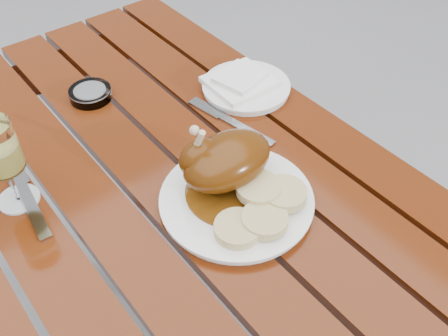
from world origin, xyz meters
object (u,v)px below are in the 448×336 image
at_px(dinner_plate, 236,201).
at_px(wine_glass, 4,165).
at_px(table, 165,282).
at_px(side_plate, 246,87).
at_px(ashtray, 90,94).

relative_size(dinner_plate, wine_glass, 1.58).
distance_m(table, dinner_plate, 0.42).
xyz_separation_m(table, wine_glass, (-0.22, 0.08, 0.46)).
relative_size(table, side_plate, 6.10).
xyz_separation_m(dinner_plate, ashtray, (-0.05, 0.44, 0.00)).
height_order(table, dinner_plate, dinner_plate).
height_order(side_plate, ashtray, ashtray).
height_order(wine_glass, ashtray, wine_glass).
distance_m(wine_glass, ashtray, 0.32).
height_order(table, ashtray, ashtray).
bearing_deg(table, wine_glass, 158.59).
relative_size(table, ashtray, 13.08).
height_order(dinner_plate, ashtray, ashtray).
bearing_deg(wine_glass, side_plate, -0.13).
xyz_separation_m(wine_glass, side_plate, (0.53, -0.00, -0.08)).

